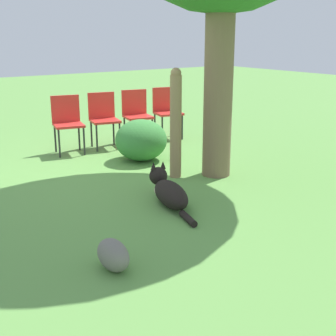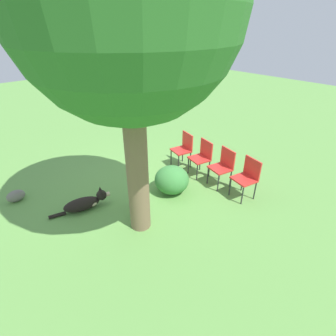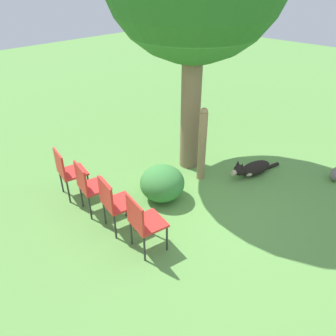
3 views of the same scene
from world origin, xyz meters
The scene contains 10 objects.
ground_plane centered at (0.00, 0.00, 0.00)m, with size 30.00×30.00×0.00m, color #609947.
oak_tree centered at (0.61, 0.82, 3.52)m, with size 3.02×3.02×5.05m.
dog centered at (1.14, -0.33, 0.14)m, with size 1.22×0.47×0.40m.
fence_post centered at (0.37, 0.33, 0.72)m, with size 0.15×0.15×1.42m.
red_chair_0 centered at (-1.65, -0.29, 0.52)m, with size 0.51×0.52×0.89m.
red_chair_1 centered at (-1.65, 0.34, 0.52)m, with size 0.51×0.52×0.89m.
red_chair_2 centered at (-1.65, 0.97, 0.52)m, with size 0.51×0.52×0.89m.
red_chair_3 centered at (-1.65, 1.60, 0.52)m, with size 0.51×0.52×0.89m.
garden_rock centered at (2.11, -1.56, 0.13)m, with size 0.37×0.21×0.26m.
low_shrub centered at (-0.59, 0.40, 0.31)m, with size 0.76×0.76×0.61m.
Camera 2 is at (2.77, 3.97, 3.40)m, focal length 28.00 mm.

